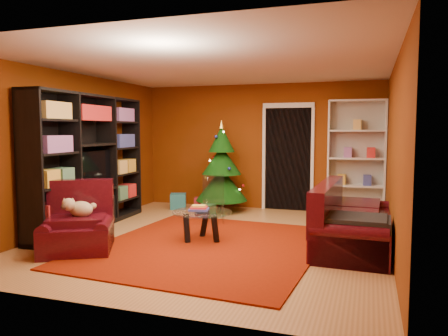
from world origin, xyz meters
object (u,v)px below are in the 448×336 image
(gift_box_green, at_px, (207,211))
(white_bookshelf, at_px, (356,158))
(dog, at_px, (81,209))
(sofa, at_px, (355,215))
(gift_box_red, at_px, (200,203))
(rug, at_px, (208,246))
(acrylic_chair, at_px, (214,202))
(coffee_table, at_px, (202,226))
(armchair, at_px, (77,224))
(christmas_tree, at_px, (222,167))
(media_unit, at_px, (89,162))
(gift_box_teal, at_px, (178,201))

(gift_box_green, distance_m, white_bookshelf, 3.03)
(dog, height_order, sofa, sofa)
(gift_box_red, height_order, sofa, sofa)
(rug, xyz_separation_m, acrylic_chair, (-0.46, 1.50, 0.37))
(dog, distance_m, coffee_table, 1.74)
(rug, xyz_separation_m, armchair, (-1.60, -0.80, 0.38))
(armchair, height_order, sofa, sofa)
(rug, xyz_separation_m, sofa, (1.97, 0.61, 0.45))
(christmas_tree, distance_m, white_bookshelf, 2.63)
(acrylic_chair, bearing_deg, media_unit, -174.05)
(dog, xyz_separation_m, sofa, (3.55, 1.35, -0.11))
(coffee_table, relative_size, acrylic_chair, 1.15)
(gift_box_green, distance_m, sofa, 3.00)
(media_unit, height_order, acrylic_chair, media_unit)
(sofa, bearing_deg, rug, 109.52)
(coffee_table, bearing_deg, christmas_tree, 101.95)
(media_unit, height_order, dog, media_unit)
(rug, relative_size, armchair, 3.58)
(armchair, relative_size, acrylic_chair, 1.29)
(gift_box_teal, bearing_deg, christmas_tree, 0.83)
(armchair, relative_size, dog, 2.47)
(dog, relative_size, coffee_table, 0.45)
(gift_box_red, height_order, dog, dog)
(christmas_tree, xyz_separation_m, gift_box_red, (-0.52, 0.14, -0.78))
(rug, relative_size, sofa, 1.65)
(gift_box_teal, distance_m, coffee_table, 2.76)
(armchair, bearing_deg, christmas_tree, 47.35)
(gift_box_green, relative_size, coffee_table, 0.30)
(rug, relative_size, gift_box_green, 13.48)
(christmas_tree, bearing_deg, gift_box_red, 164.88)
(white_bookshelf, distance_m, coffee_table, 3.59)
(gift_box_teal, relative_size, gift_box_green, 1.22)
(rug, bearing_deg, coffee_table, 127.78)
(gift_box_teal, bearing_deg, acrylic_chair, -42.45)
(gift_box_green, xyz_separation_m, white_bookshelf, (2.63, 1.15, 0.98))
(gift_box_teal, relative_size, white_bookshelf, 0.14)
(gift_box_red, relative_size, dog, 0.59)
(gift_box_green, xyz_separation_m, sofa, (2.70, -1.26, 0.33))
(gift_box_green, relative_size, armchair, 0.27)
(gift_box_green, relative_size, acrylic_chair, 0.34)
(gift_box_red, xyz_separation_m, coffee_table, (1.02, -2.50, 0.11))
(gift_box_green, relative_size, white_bookshelf, 0.11)
(gift_box_green, distance_m, gift_box_red, 1.00)
(coffee_table, bearing_deg, dog, -144.93)
(gift_box_red, distance_m, acrylic_chair, 1.48)
(dog, bearing_deg, white_bookshelf, 19.56)
(gift_box_green, bearing_deg, acrylic_chair, -53.82)
(rug, height_order, gift_box_green, gift_box_green)
(gift_box_teal, xyz_separation_m, dog, (0.07, -3.32, 0.41))
(white_bookshelf, bearing_deg, rug, -124.02)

